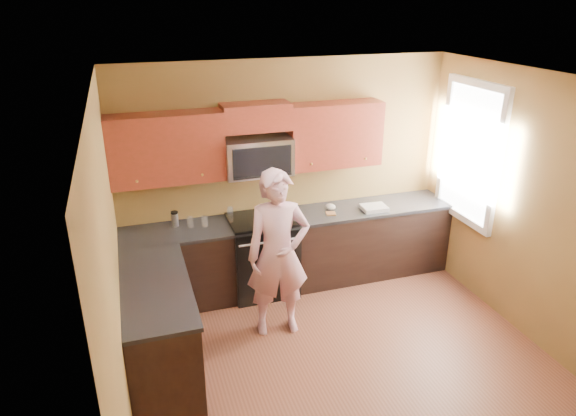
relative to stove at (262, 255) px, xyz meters
name	(u,v)px	position (x,y,z in m)	size (l,w,h in m)	color
floor	(349,370)	(0.40, -1.68, -0.47)	(4.00, 4.00, 0.00)	brown
ceiling	(365,85)	(0.40, -1.68, 2.23)	(4.00, 4.00, 0.00)	white
wall_back	(286,173)	(0.40, 0.32, 0.88)	(4.00, 4.00, 0.00)	brown
wall_front	(518,406)	(0.40, -3.67, 0.88)	(4.00, 4.00, 0.00)	brown
wall_left	(114,280)	(-1.60, -1.68, 0.88)	(4.00, 4.00, 0.00)	brown
wall_right	(544,216)	(2.40, -1.68, 0.88)	(4.00, 4.00, 0.00)	brown
cabinet_back_run	(294,252)	(0.40, 0.02, -0.03)	(4.00, 0.60, 0.88)	black
cabinet_left_run	(159,328)	(-1.30, -1.08, -0.03)	(0.60, 1.60, 0.88)	black
countertop_back	(294,217)	(0.40, 0.01, 0.43)	(4.00, 0.62, 0.04)	black
countertop_left	(155,286)	(-1.29, -1.08, 0.43)	(0.62, 1.60, 0.04)	black
stove	(262,255)	(0.00, 0.00, 0.00)	(0.76, 0.65, 0.95)	black
microwave	(258,174)	(0.00, 0.12, 0.97)	(0.76, 0.40, 0.42)	silver
upper_cab_left	(169,182)	(-0.99, 0.16, 0.97)	(1.22, 0.33, 0.75)	maroon
upper_cab_right	(333,165)	(0.94, 0.16, 0.97)	(1.12, 0.33, 0.75)	maroon
upper_cab_over_mw	(256,117)	(0.00, 0.16, 1.62)	(0.76, 0.33, 0.30)	maroon
window	(470,153)	(2.38, -0.48, 1.17)	(0.06, 1.06, 1.66)	white
woman	(278,254)	(-0.05, -0.82, 0.42)	(0.65, 0.43, 1.79)	pink
frying_pan	(272,226)	(0.05, -0.25, 0.47)	(0.29, 0.50, 0.07)	black
butter_tub	(288,219)	(0.31, -0.06, 0.45)	(0.13, 0.13, 0.09)	gold
toast_slice	(331,214)	(0.84, -0.07, 0.45)	(0.11, 0.11, 0.01)	#B27F47
napkin_a	(298,220)	(0.38, -0.16, 0.48)	(0.11, 0.12, 0.06)	silver
napkin_b	(331,207)	(0.89, 0.07, 0.48)	(0.12, 0.13, 0.07)	silver
dish_towel	(374,208)	(1.39, -0.10, 0.47)	(0.30, 0.24, 0.05)	silver
travel_mug	(176,226)	(-0.97, 0.16, 0.45)	(0.08, 0.08, 0.17)	silver
glass_a	(205,221)	(-0.65, 0.05, 0.51)	(0.07, 0.07, 0.12)	silver
glass_b	(190,222)	(-0.81, 0.08, 0.51)	(0.07, 0.07, 0.12)	silver
glass_c	(230,212)	(-0.32, 0.22, 0.51)	(0.07, 0.07, 0.12)	silver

